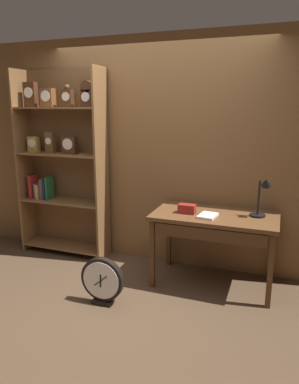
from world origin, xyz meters
TOP-DOWN VIEW (x-y plane):
  - ground_plane at (0.00, 0.00)m, footprint 10.00×10.00m
  - back_wood_panel at (0.00, 1.24)m, footprint 4.80×0.05m
  - bookshelf at (-1.17, 1.05)m, footprint 1.12×0.33m
  - workbench at (0.77, 0.81)m, footprint 1.25×0.67m
  - desk_lamp at (1.21, 0.89)m, footprint 0.19×0.19m
  - toolbox_small at (0.49, 0.78)m, footprint 0.17×0.10m
  - open_repair_manual at (0.72, 0.72)m, footprint 0.19×0.24m
  - round_clock_large at (-0.13, 0.08)m, footprint 0.42×0.11m

SIDE VIEW (x-z plane):
  - ground_plane at x=0.00m, z-range 0.00..0.00m
  - round_clock_large at x=-0.13m, z-range 0.00..0.47m
  - workbench at x=0.77m, z-range 0.29..1.06m
  - open_repair_manual at x=0.72m, z-range 0.76..0.79m
  - toolbox_small at x=0.49m, z-range 0.76..0.86m
  - desk_lamp at x=1.21m, z-range 0.78..1.20m
  - bookshelf at x=-1.17m, z-range 0.04..2.30m
  - back_wood_panel at x=0.00m, z-range 0.00..2.60m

